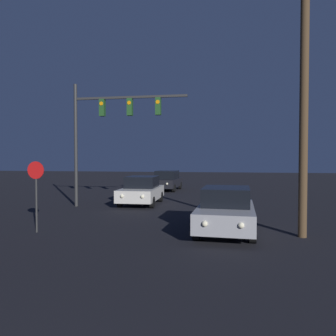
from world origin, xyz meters
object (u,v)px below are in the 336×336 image
car_near (226,210)px  car_mid (142,190)px  traffic_signal_mast (107,122)px  car_far (167,180)px  utility_pole (304,94)px  stop_sign (36,184)px

car_near → car_mid: size_ratio=1.01×
car_near → traffic_signal_mast: bearing=-35.8°
car_mid → car_far: 8.22m
car_near → car_far: 15.30m
car_mid → utility_pole: utility_pole is taller
traffic_signal_mast → car_far: bearing=80.4°
car_near → car_mid: (-4.66, 6.36, 0.00)m
car_near → car_far: same height
car_near → stop_sign: (-6.65, -1.10, 0.92)m
car_far → car_mid: bearing=93.5°
car_near → car_mid: same height
stop_sign → utility_pole: size_ratio=0.27×
car_far → traffic_signal_mast: traffic_signal_mast is taller
car_near → stop_sign: 6.80m
traffic_signal_mast → utility_pole: (8.74, -5.33, 0.19)m
car_near → utility_pole: size_ratio=0.46×
stop_sign → traffic_signal_mast: bearing=86.1°
car_mid → stop_sign: 7.78m
car_far → traffic_signal_mast: size_ratio=0.64×
car_mid → car_far: (0.06, 8.22, 0.00)m
utility_pole → car_mid: bearing=137.1°
car_mid → utility_pole: size_ratio=0.45×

